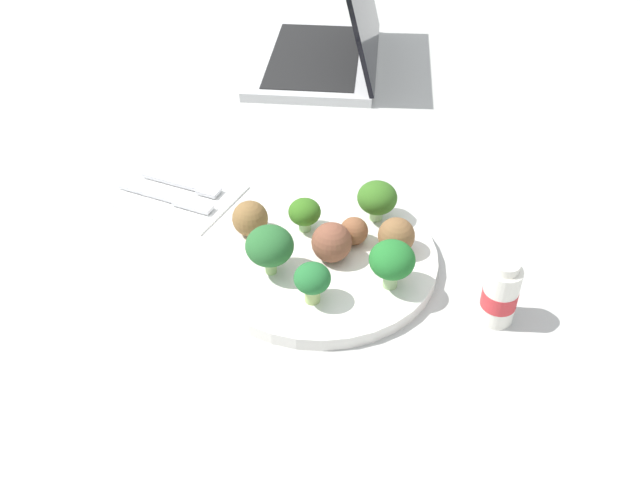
% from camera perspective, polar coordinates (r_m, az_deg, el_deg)
% --- Properties ---
extents(ground_plane, '(4.00, 4.00, 0.00)m').
position_cam_1_polar(ground_plane, '(0.82, 0.00, -1.95)').
color(ground_plane, '#B2B2AD').
extents(plate, '(0.28, 0.28, 0.02)m').
position_cam_1_polar(plate, '(0.81, 0.00, -1.53)').
color(plate, white).
rests_on(plate, ground_plane).
extents(broccoli_floret_back_left, '(0.05, 0.05, 0.05)m').
position_cam_1_polar(broccoli_floret_back_left, '(0.84, 4.82, 3.51)').
color(broccoli_floret_back_left, '#9DC481').
rests_on(broccoli_floret_back_left, plate).
extents(broccoli_floret_center, '(0.05, 0.05, 0.06)m').
position_cam_1_polar(broccoli_floret_center, '(0.74, 6.07, -1.73)').
color(broccoli_floret_center, '#9DBD80').
rests_on(broccoli_floret_center, plate).
extents(broccoli_floret_mid_right, '(0.05, 0.05, 0.06)m').
position_cam_1_polar(broccoli_floret_mid_right, '(0.76, -4.25, -0.53)').
color(broccoli_floret_mid_right, '#A0C676').
rests_on(broccoli_floret_mid_right, plate).
extents(broccoli_floret_mid_left, '(0.04, 0.04, 0.04)m').
position_cam_1_polar(broccoli_floret_mid_left, '(0.83, -1.30, 2.32)').
color(broccoli_floret_mid_left, '#96C67F').
rests_on(broccoli_floret_mid_left, plate).
extents(broccoli_floret_near_rim, '(0.04, 0.04, 0.05)m').
position_cam_1_polar(broccoli_floret_near_rim, '(0.73, -0.65, -3.35)').
color(broccoli_floret_near_rim, '#A6C16E').
rests_on(broccoli_floret_near_rim, plate).
extents(meatball_front_right, '(0.04, 0.04, 0.04)m').
position_cam_1_polar(meatball_front_right, '(0.80, 6.43, 0.36)').
color(meatball_front_right, brown).
rests_on(meatball_front_right, plate).
extents(meatball_back_right, '(0.05, 0.05, 0.05)m').
position_cam_1_polar(meatball_back_right, '(0.78, 0.81, -0.37)').
color(meatball_back_right, brown).
rests_on(meatball_back_right, plate).
extents(meatball_center, '(0.04, 0.04, 0.04)m').
position_cam_1_polar(meatball_center, '(0.83, -5.89, 1.82)').
color(meatball_center, brown).
rests_on(meatball_center, plate).
extents(meatball_near_rim, '(0.03, 0.03, 0.03)m').
position_cam_1_polar(meatball_near_rim, '(0.81, 2.86, 0.76)').
color(meatball_near_rim, brown).
rests_on(meatball_near_rim, plate).
extents(napkin, '(0.18, 0.14, 0.01)m').
position_cam_1_polar(napkin, '(0.95, -12.21, 3.89)').
color(napkin, white).
rests_on(napkin, ground_plane).
extents(fork, '(0.12, 0.04, 0.01)m').
position_cam_1_polar(fork, '(0.95, -11.24, 4.60)').
color(fork, silver).
rests_on(fork, napkin).
extents(knife, '(0.15, 0.04, 0.01)m').
position_cam_1_polar(knife, '(0.93, -12.53, 3.46)').
color(knife, silver).
rests_on(knife, napkin).
extents(yogurt_bottle, '(0.04, 0.04, 0.08)m').
position_cam_1_polar(yogurt_bottle, '(0.75, 14.89, -4.41)').
color(yogurt_bottle, white).
rests_on(yogurt_bottle, ground_plane).
extents(laptop, '(0.34, 0.39, 0.21)m').
position_cam_1_polar(laptop, '(1.27, 0.71, 16.12)').
color(laptop, silver).
rests_on(laptop, ground_plane).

